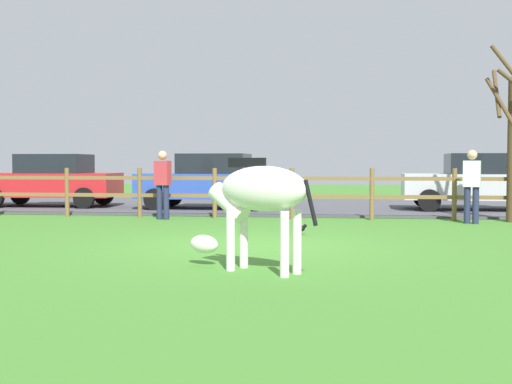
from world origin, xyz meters
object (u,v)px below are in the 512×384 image
bare_tree (512,140)px  parked_car_blue (211,181)px  parked_car_silver (478,181)px  visitor_right_of_tree (472,183)px  visitor_left_of_tree (163,182)px  zebra (258,197)px  parked_car_red (52,180)px  crow_on_grass (301,228)px

bare_tree → parked_car_blue: (-7.52, 2.78, -1.03)m
parked_car_silver → visitor_right_of_tree: size_ratio=2.48×
parked_car_blue → visitor_left_of_tree: visitor_left_of_tree is taller
zebra → parked_car_silver: bearing=65.3°
parked_car_red → visitor_right_of_tree: 12.01m
parked_car_red → visitor_left_of_tree: visitor_left_of_tree is taller
visitor_right_of_tree → visitor_left_of_tree: bearing=178.9°
visitor_left_of_tree → crow_on_grass: bearing=-39.5°
zebra → visitor_right_of_tree: size_ratio=1.08×
parked_car_silver → visitor_right_of_tree: (-0.89, -3.63, 0.06)m
parked_car_blue → crow_on_grass: bearing=-63.8°
parked_car_blue → visitor_right_of_tree: 7.31m
parked_car_silver → parked_car_red: bearing=-179.6°
crow_on_grass → parked_car_blue: (-2.93, 5.96, 0.72)m
crow_on_grass → visitor_right_of_tree: (3.63, 2.71, 0.78)m
crow_on_grass → parked_car_silver: bearing=54.5°
bare_tree → visitor_right_of_tree: 1.44m
parked_car_silver → parked_car_red: 12.37m
visitor_left_of_tree → zebra: bearing=-65.6°
crow_on_grass → visitor_right_of_tree: bearing=36.8°
parked_car_silver → visitor_left_of_tree: 8.71m
bare_tree → parked_car_blue: bearing=159.7°
bare_tree → visitor_left_of_tree: size_ratio=2.43×
visitor_left_of_tree → parked_car_red: bearing=142.2°
parked_car_blue → visitor_left_of_tree: 3.15m
bare_tree → zebra: bearing=-123.7°
bare_tree → visitor_right_of_tree: (-0.96, -0.47, -0.96)m
bare_tree → visitor_right_of_tree: bearing=-154.0°
crow_on_grass → visitor_left_of_tree: visitor_left_of_tree is taller
parked_car_blue → visitor_right_of_tree: (6.55, -3.24, 0.06)m
parked_car_blue → visitor_left_of_tree: size_ratio=2.46×
visitor_left_of_tree → parked_car_blue: bearing=80.3°
zebra → visitor_left_of_tree: size_ratio=1.08×
crow_on_grass → parked_car_silver: size_ratio=0.05×
visitor_right_of_tree → bare_tree: bearing=26.0°
visitor_left_of_tree → visitor_right_of_tree: same height
zebra → parked_car_blue: (-2.64, 10.09, -0.08)m
crow_on_grass → visitor_right_of_tree: visitor_right_of_tree is taller
zebra → crow_on_grass: 4.22m
parked_car_silver → parked_car_red: same height
bare_tree → crow_on_grass: (-4.59, -3.18, -1.74)m
visitor_right_of_tree → parked_car_blue: bearing=153.7°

